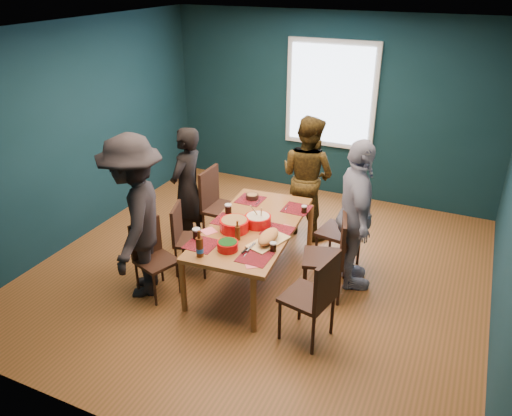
# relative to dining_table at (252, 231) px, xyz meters

# --- Properties ---
(room) EXTENTS (5.01, 5.01, 2.71)m
(room) POSITION_rel_dining_table_xyz_m (0.02, 0.48, 0.75)
(room) COLOR #95532B
(room) RESTS_ON ground
(dining_table) EXTENTS (1.05, 1.88, 0.69)m
(dining_table) POSITION_rel_dining_table_xyz_m (0.00, 0.00, 0.00)
(dining_table) COLOR brown
(dining_table) RESTS_ON floor
(chair_left_far) EXTENTS (0.44, 0.44, 0.98)m
(chair_left_far) POSITION_rel_dining_table_xyz_m (-0.78, 0.61, -0.05)
(chair_left_far) COLOR black
(chair_left_far) RESTS_ON floor
(chair_left_mid) EXTENTS (0.48, 0.48, 0.83)m
(chair_left_mid) POSITION_rel_dining_table_xyz_m (-0.78, -0.16, -0.14)
(chair_left_mid) COLOR black
(chair_left_mid) RESTS_ON floor
(chair_left_near) EXTENTS (0.48, 0.48, 0.83)m
(chair_left_near) POSITION_rel_dining_table_xyz_m (-0.89, -0.65, -0.14)
(chair_left_near) COLOR black
(chair_left_near) RESTS_ON floor
(chair_right_far) EXTENTS (0.50, 0.50, 0.97)m
(chair_right_far) POSITION_rel_dining_table_xyz_m (0.90, 0.63, -0.06)
(chair_right_far) COLOR black
(chair_right_far) RESTS_ON floor
(chair_right_mid) EXTENTS (0.52, 0.52, 0.94)m
(chair_right_mid) POSITION_rel_dining_table_xyz_m (0.89, 0.07, -0.08)
(chair_right_mid) COLOR black
(chair_right_mid) RESTS_ON floor
(chair_right_near) EXTENTS (0.50, 0.50, 0.94)m
(chair_right_near) POSITION_rel_dining_table_xyz_m (0.97, -0.70, -0.07)
(chair_right_near) COLOR black
(chair_right_near) RESTS_ON floor
(person_far_left) EXTENTS (0.38, 0.57, 1.56)m
(person_far_left) POSITION_rel_dining_table_xyz_m (-1.06, 0.38, 0.16)
(person_far_left) COLOR black
(person_far_left) RESTS_ON floor
(person_back) EXTENTS (0.92, 0.81, 1.60)m
(person_back) POSITION_rel_dining_table_xyz_m (0.17, 1.33, 0.18)
(person_back) COLOR black
(person_back) RESTS_ON floor
(person_right) EXTENTS (0.79, 1.07, 1.69)m
(person_right) POSITION_rel_dining_table_xyz_m (1.04, 0.38, 0.23)
(person_right) COLOR white
(person_right) RESTS_ON floor
(person_near_left) EXTENTS (1.08, 1.33, 1.79)m
(person_near_left) POSITION_rel_dining_table_xyz_m (-1.01, -0.70, 0.27)
(person_near_left) COLOR black
(person_near_left) RESTS_ON floor
(bowl_salad) EXTENTS (0.31, 0.31, 0.13)m
(bowl_salad) POSITION_rel_dining_table_xyz_m (-0.13, -0.18, 0.13)
(bowl_salad) COLOR red
(bowl_salad) RESTS_ON dining_table
(bowl_dumpling) EXTENTS (0.29, 0.29, 0.27)m
(bowl_dumpling) POSITION_rel_dining_table_xyz_m (0.05, 0.03, 0.13)
(bowl_dumpling) COLOR red
(bowl_dumpling) RESTS_ON dining_table
(bowl_herbs) EXTENTS (0.21, 0.21, 0.09)m
(bowl_herbs) POSITION_rel_dining_table_xyz_m (-0.01, -0.57, 0.11)
(bowl_herbs) COLOR red
(bowl_herbs) RESTS_ON dining_table
(cutting_board) EXTENTS (0.36, 0.59, 0.13)m
(cutting_board) POSITION_rel_dining_table_xyz_m (0.31, -0.27, 0.12)
(cutting_board) COLOR tan
(cutting_board) RESTS_ON dining_table
(small_bowl) EXTENTS (0.15, 0.15, 0.06)m
(small_bowl) POSITION_rel_dining_table_xyz_m (-0.29, 0.62, 0.10)
(small_bowl) COLOR black
(small_bowl) RESTS_ON dining_table
(beer_bottle_a) EXTENTS (0.08, 0.08, 0.28)m
(beer_bottle_a) POSITION_rel_dining_table_xyz_m (-0.20, -0.79, 0.17)
(beer_bottle_a) COLOR #4A220D
(beer_bottle_a) RESTS_ON dining_table
(beer_bottle_b) EXTENTS (0.06, 0.06, 0.22)m
(beer_bottle_b) POSITION_rel_dining_table_xyz_m (-0.01, -0.35, 0.15)
(beer_bottle_b) COLOR #4A220D
(beer_bottle_b) RESTS_ON dining_table
(cola_glass_a) EXTENTS (0.08, 0.08, 0.12)m
(cola_glass_a) POSITION_rel_dining_table_xyz_m (-0.41, -0.50, 0.13)
(cola_glass_a) COLOR black
(cola_glass_a) RESTS_ON dining_table
(cola_glass_b) EXTENTS (0.07, 0.07, 0.10)m
(cola_glass_b) POSITION_rel_dining_table_xyz_m (0.41, -0.40, 0.12)
(cola_glass_b) COLOR black
(cola_glass_b) RESTS_ON dining_table
(cola_glass_c) EXTENTS (0.07, 0.07, 0.09)m
(cola_glass_c) POSITION_rel_dining_table_xyz_m (0.41, 0.53, 0.11)
(cola_glass_c) COLOR black
(cola_glass_c) RESTS_ON dining_table
(cola_glass_d) EXTENTS (0.08, 0.08, 0.11)m
(cola_glass_d) POSITION_rel_dining_table_xyz_m (-0.38, 0.16, 0.13)
(cola_glass_d) COLOR black
(cola_glass_d) RESTS_ON dining_table
(napkin_a) EXTENTS (0.17, 0.17, 0.00)m
(napkin_a) POSITION_rel_dining_table_xyz_m (0.37, 0.09, 0.07)
(napkin_a) COLOR #F96875
(napkin_a) RESTS_ON dining_table
(napkin_b) EXTENTS (0.20, 0.20, 0.00)m
(napkin_b) POSITION_rel_dining_table_xyz_m (-0.37, -0.31, 0.07)
(napkin_b) COLOR #F96875
(napkin_b) RESTS_ON dining_table
(napkin_c) EXTENTS (0.19, 0.19, 0.00)m
(napkin_c) POSITION_rel_dining_table_xyz_m (0.33, -0.71, 0.07)
(napkin_c) COLOR #F96875
(napkin_c) RESTS_ON dining_table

